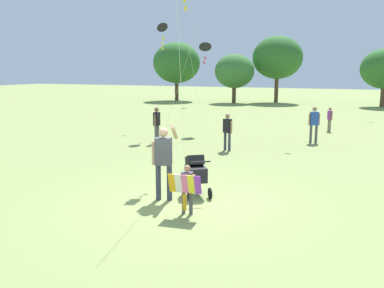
{
  "coord_description": "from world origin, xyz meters",
  "views": [
    {
      "loc": [
        3.87,
        -8.71,
        3.14
      ],
      "look_at": [
        -0.1,
        0.64,
        1.3
      ],
      "focal_mm": 39.16,
      "sensor_mm": 36.0,
      "label": 1
    }
  ],
  "objects_px": {
    "kite_green_novelty": "(163,29)",
    "person_couple_left": "(314,122)",
    "person_sitting_far": "(330,117)",
    "person_back_turned": "(227,129)",
    "person_adult_flyer": "(164,157)",
    "stroller": "(196,172)",
    "kite_orange_delta": "(205,48)",
    "person_red_shirt": "(157,122)",
    "child_with_butterfly_kite": "(187,185)"
  },
  "relations": [
    {
      "from": "person_back_turned",
      "to": "person_adult_flyer",
      "type": "bearing_deg",
      "value": -85.32
    },
    {
      "from": "kite_green_novelty",
      "to": "person_sitting_far",
      "type": "distance_m",
      "value": 9.38
    },
    {
      "from": "stroller",
      "to": "person_red_shirt",
      "type": "height_order",
      "value": "person_red_shirt"
    },
    {
      "from": "person_red_shirt",
      "to": "person_sitting_far",
      "type": "bearing_deg",
      "value": 44.82
    },
    {
      "from": "person_red_shirt",
      "to": "person_sitting_far",
      "type": "relative_size",
      "value": 1.27
    },
    {
      "from": "kite_orange_delta",
      "to": "person_back_turned",
      "type": "xyz_separation_m",
      "value": [
        2.73,
        -4.61,
        -3.31
      ]
    },
    {
      "from": "person_adult_flyer",
      "to": "person_sitting_far",
      "type": "bearing_deg",
      "value": 78.86
    },
    {
      "from": "person_sitting_far",
      "to": "person_couple_left",
      "type": "xyz_separation_m",
      "value": [
        -0.32,
        -3.74,
        0.2
      ]
    },
    {
      "from": "child_with_butterfly_kite",
      "to": "person_back_turned",
      "type": "relative_size",
      "value": 0.76
    },
    {
      "from": "stroller",
      "to": "kite_orange_delta",
      "type": "xyz_separation_m",
      "value": [
        -3.82,
        10.42,
        3.55
      ]
    },
    {
      "from": "kite_orange_delta",
      "to": "person_back_turned",
      "type": "distance_m",
      "value": 6.3
    },
    {
      "from": "person_couple_left",
      "to": "person_back_turned",
      "type": "height_order",
      "value": "person_couple_left"
    },
    {
      "from": "stroller",
      "to": "kite_green_novelty",
      "type": "distance_m",
      "value": 10.82
    },
    {
      "from": "person_sitting_far",
      "to": "person_couple_left",
      "type": "distance_m",
      "value": 3.76
    },
    {
      "from": "person_sitting_far",
      "to": "person_adult_flyer",
      "type": "bearing_deg",
      "value": -101.14
    },
    {
      "from": "person_adult_flyer",
      "to": "stroller",
      "type": "xyz_separation_m",
      "value": [
        0.56,
        0.66,
        -0.46
      ]
    },
    {
      "from": "person_adult_flyer",
      "to": "person_back_turned",
      "type": "height_order",
      "value": "person_adult_flyer"
    },
    {
      "from": "person_red_shirt",
      "to": "person_sitting_far",
      "type": "xyz_separation_m",
      "value": [
        6.47,
        6.43,
        -0.19
      ]
    },
    {
      "from": "person_sitting_far",
      "to": "person_back_turned",
      "type": "bearing_deg",
      "value": -114.62
    },
    {
      "from": "person_sitting_far",
      "to": "person_couple_left",
      "type": "bearing_deg",
      "value": -94.88
    },
    {
      "from": "kite_green_novelty",
      "to": "person_back_turned",
      "type": "xyz_separation_m",
      "value": [
        4.08,
        -2.66,
        -4.07
      ]
    },
    {
      "from": "person_couple_left",
      "to": "person_back_turned",
      "type": "relative_size",
      "value": 1.07
    },
    {
      "from": "person_adult_flyer",
      "to": "person_red_shirt",
      "type": "height_order",
      "value": "person_adult_flyer"
    },
    {
      "from": "person_adult_flyer",
      "to": "kite_green_novelty",
      "type": "xyz_separation_m",
      "value": [
        -4.61,
        9.13,
        3.85
      ]
    },
    {
      "from": "child_with_butterfly_kite",
      "to": "person_back_turned",
      "type": "height_order",
      "value": "person_back_turned"
    },
    {
      "from": "kite_green_novelty",
      "to": "person_couple_left",
      "type": "relative_size",
      "value": 3.39
    },
    {
      "from": "person_adult_flyer",
      "to": "stroller",
      "type": "height_order",
      "value": "person_adult_flyer"
    },
    {
      "from": "child_with_butterfly_kite",
      "to": "person_back_turned",
      "type": "xyz_separation_m",
      "value": [
        -1.46,
        7.21,
        0.19
      ]
    },
    {
      "from": "kite_orange_delta",
      "to": "stroller",
      "type": "bearing_deg",
      "value": -69.87
    },
    {
      "from": "person_red_shirt",
      "to": "person_sitting_far",
      "type": "distance_m",
      "value": 9.12
    },
    {
      "from": "person_sitting_far",
      "to": "person_back_turned",
      "type": "height_order",
      "value": "person_back_turned"
    },
    {
      "from": "child_with_butterfly_kite",
      "to": "kite_orange_delta",
      "type": "xyz_separation_m",
      "value": [
        -4.19,
        11.81,
        3.5
      ]
    },
    {
      "from": "kite_orange_delta",
      "to": "person_back_turned",
      "type": "bearing_deg",
      "value": -59.33
    },
    {
      "from": "kite_green_novelty",
      "to": "person_back_turned",
      "type": "bearing_deg",
      "value": -33.13
    },
    {
      "from": "person_couple_left",
      "to": "kite_orange_delta",
      "type": "bearing_deg",
      "value": 165.36
    },
    {
      "from": "kite_green_novelty",
      "to": "person_adult_flyer",
      "type": "bearing_deg",
      "value": -63.22
    },
    {
      "from": "stroller",
      "to": "person_sitting_far",
      "type": "relative_size",
      "value": 0.87
    },
    {
      "from": "kite_orange_delta",
      "to": "person_couple_left",
      "type": "bearing_deg",
      "value": -14.64
    },
    {
      "from": "kite_green_novelty",
      "to": "person_back_turned",
      "type": "relative_size",
      "value": 3.63
    },
    {
      "from": "stroller",
      "to": "person_red_shirt",
      "type": "distance_m",
      "value": 7.67
    },
    {
      "from": "child_with_butterfly_kite",
      "to": "kite_green_novelty",
      "type": "distance_m",
      "value": 12.09
    },
    {
      "from": "child_with_butterfly_kite",
      "to": "person_couple_left",
      "type": "xyz_separation_m",
      "value": [
        1.39,
        10.36,
        0.25
      ]
    },
    {
      "from": "person_adult_flyer",
      "to": "kite_orange_delta",
      "type": "relative_size",
      "value": 0.42
    },
    {
      "from": "stroller",
      "to": "person_sitting_far",
      "type": "distance_m",
      "value": 12.88
    },
    {
      "from": "person_adult_flyer",
      "to": "person_sitting_far",
      "type": "xyz_separation_m",
      "value": [
        2.63,
        13.36,
        -0.36
      ]
    },
    {
      "from": "kite_green_novelty",
      "to": "person_red_shirt",
      "type": "xyz_separation_m",
      "value": [
        0.77,
        -2.19,
        -4.02
      ]
    },
    {
      "from": "kite_orange_delta",
      "to": "person_red_shirt",
      "type": "distance_m",
      "value": 5.3
    },
    {
      "from": "child_with_butterfly_kite",
      "to": "stroller",
      "type": "bearing_deg",
      "value": 104.8
    },
    {
      "from": "person_adult_flyer",
      "to": "person_red_shirt",
      "type": "xyz_separation_m",
      "value": [
        -3.84,
        6.94,
        -0.17
      ]
    },
    {
      "from": "stroller",
      "to": "person_couple_left",
      "type": "height_order",
      "value": "person_couple_left"
    }
  ]
}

